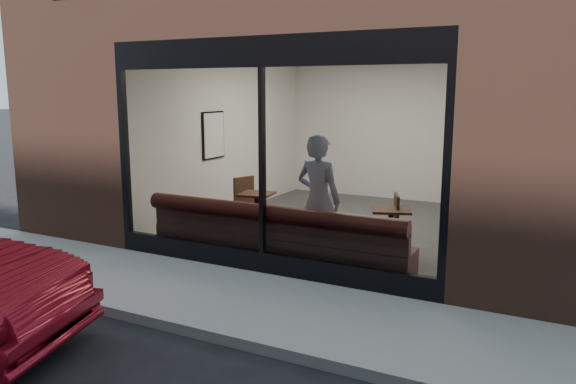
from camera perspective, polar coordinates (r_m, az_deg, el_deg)
The scene contains 21 objects.
ground at distance 6.34m, azimuth -12.10°, elevation -13.26°, with size 120.00×120.00×0.00m, color black.
sidewalk_near at distance 7.07m, azimuth -6.87°, elevation -10.48°, with size 40.00×2.00×0.01m, color gray.
kerb_near at distance 6.28m, azimuth -12.42°, elevation -12.91°, with size 40.00×0.10×0.12m, color gray.
host_building_pier_left at distance 14.55m, azimuth -3.68°, elevation 6.81°, with size 2.50×12.00×3.20m, color brown.
host_building_backfill at distance 15.91m, azimuth 13.86°, elevation 6.84°, with size 5.00×6.00×3.20m, color brown.
cafe_floor at distance 10.46m, azimuth 5.58°, elevation -3.44°, with size 6.00×6.00×0.00m, color #2D2D30.
cafe_ceiling at distance 10.17m, azimuth 5.91°, elevation 14.17°, with size 6.00×6.00×0.00m, color white.
cafe_wall_back at distance 13.01m, azimuth 10.67°, elevation 6.22°, with size 5.00×5.00×0.00m, color silver.
cafe_wall_left at distance 11.35m, azimuth -6.07°, elevation 5.74°, with size 6.00×6.00×0.00m, color silver.
cafe_wall_right at distance 9.56m, azimuth 19.77°, elevation 4.31°, with size 6.00×6.00×0.00m, color silver.
storefront_kick at distance 7.86m, azimuth -2.55°, elevation -7.13°, with size 5.00×0.10×0.30m, color black.
storefront_header at distance 7.51m, azimuth -2.73°, elevation 14.09°, with size 5.00×0.10×0.40m, color black.
storefront_mullion at distance 7.56m, azimuth -2.63°, elevation 3.05°, with size 0.06×0.10×2.50m, color black.
storefront_glass at distance 7.53m, azimuth -2.75°, elevation 3.02°, with size 4.80×4.80×0.00m, color white.
banquette at distance 8.17m, azimuth -1.14°, elevation -5.88°, with size 4.00×0.55×0.45m, color #391514.
person at distance 8.06m, azimuth 3.10°, elevation -0.81°, with size 0.69×0.46×1.90m, color #A0B3D7.
cafe_table_left at distance 9.65m, azimuth -3.21°, elevation -0.20°, with size 0.55×0.55×0.04m, color black.
cafe_table_right at distance 8.53m, azimuth 10.44°, elevation -1.78°, with size 0.56×0.56×0.04m, color black.
cafe_chair_left at distance 10.48m, azimuth -5.11°, elevation -2.16°, with size 0.45×0.45×0.04m, color black.
cafe_chair_right at distance 8.77m, azimuth 9.61°, elevation -4.78°, with size 0.44×0.44×0.04m, color black.
wall_poster at distance 10.86m, azimuth -7.53°, elevation 5.74°, with size 0.02×0.63×0.84m, color white.
Camera 1 is at (3.76, -4.43, 2.53)m, focal length 35.00 mm.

